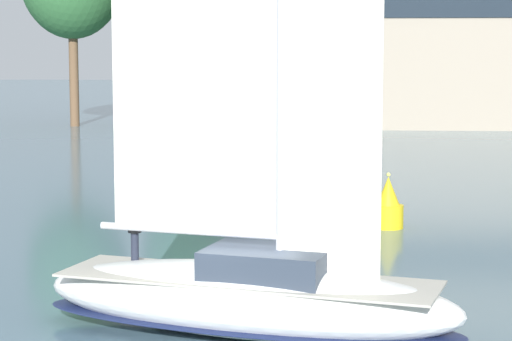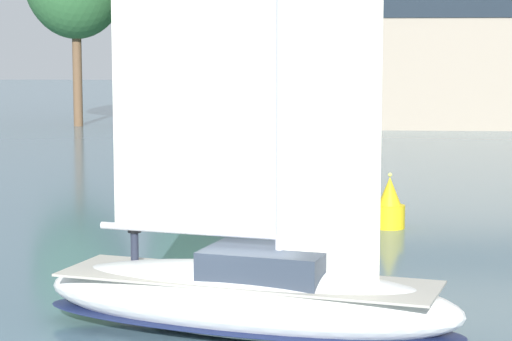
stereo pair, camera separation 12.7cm
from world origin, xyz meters
name	(u,v)px [view 2 (the right image)]	position (x,y,z in m)	size (l,w,h in m)	color
ground_plane	(247,336)	(0.00, 0.00, 0.00)	(400.00, 400.00, 0.00)	slate
waterfront_building	(383,9)	(6.56, 69.34, 10.56)	(32.90, 15.48, 21.03)	tan
tree_shore_right	(187,3)	(-10.24, 60.48, 10.78)	(7.48, 7.48, 15.40)	brown
sailboat_main	(247,290)	(0.02, 0.00, 1.14)	(11.04, 5.60, 14.61)	white
channel_buoy	(389,206)	(4.28, 15.04, 0.87)	(1.21, 1.21, 2.17)	yellow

